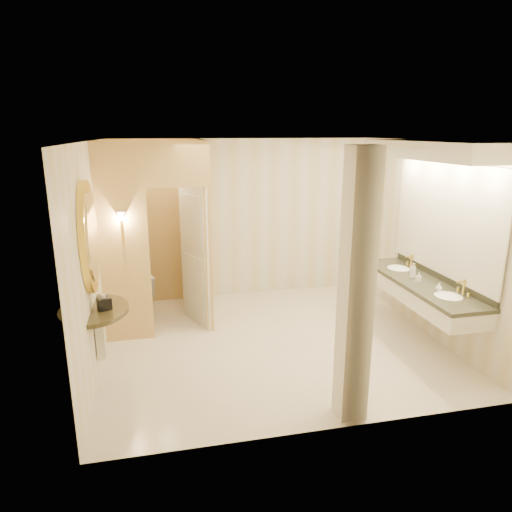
{
  "coord_description": "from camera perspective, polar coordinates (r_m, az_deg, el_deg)",
  "views": [
    {
      "loc": [
        -1.46,
        -5.61,
        2.82
      ],
      "look_at": [
        -0.19,
        0.2,
        1.18
      ],
      "focal_mm": 32.0,
      "sensor_mm": 36.0,
      "label": 1
    }
  ],
  "objects": [
    {
      "name": "vanity",
      "position": [
        6.35,
        20.78,
        3.58
      ],
      "size": [
        0.75,
        2.41,
        2.09
      ],
      "color": "beige",
      "rests_on": "floor"
    },
    {
      "name": "pillar",
      "position": [
        4.46,
        12.41,
        -4.18
      ],
      "size": [
        0.27,
        0.27,
        2.7
      ],
      "primitive_type": "cube",
      "color": "beige",
      "rests_on": "floor"
    },
    {
      "name": "wall_back",
      "position": [
        7.89,
        -1.42,
        4.64
      ],
      "size": [
        4.5,
        0.02,
        2.7
      ],
      "primitive_type": "cube",
      "color": "beige",
      "rests_on": "floor"
    },
    {
      "name": "toilet_closet",
      "position": [
        6.74,
        -9.17,
        2.91
      ],
      "size": [
        1.5,
        1.55,
        2.7
      ],
      "color": "#E7C779",
      "rests_on": "floor"
    },
    {
      "name": "wall_right",
      "position": [
        6.88,
        20.68,
        2.06
      ],
      "size": [
        0.02,
        4.0,
        2.7
      ],
      "primitive_type": "cube",
      "color": "beige",
      "rests_on": "floor"
    },
    {
      "name": "toilet",
      "position": [
        7.35,
        -14.7,
        -4.65
      ],
      "size": [
        0.59,
        0.8,
        0.73
      ],
      "primitive_type": "imported",
      "rotation": [
        0.0,
        0.0,
        3.43
      ],
      "color": "white",
      "rests_on": "floor"
    },
    {
      "name": "soap_bottle_a",
      "position": [
        6.43,
        19.66,
        -2.52
      ],
      "size": [
        0.07,
        0.07,
        0.13
      ],
      "primitive_type": "imported",
      "rotation": [
        0.0,
        0.0,
        -0.17
      ],
      "color": "beige",
      "rests_on": "vanity"
    },
    {
      "name": "console_shelf",
      "position": [
        5.37,
        -19.86,
        -1.52
      ],
      "size": [
        0.96,
        0.96,
        1.93
      ],
      "color": "black",
      "rests_on": "floor"
    },
    {
      "name": "ceiling",
      "position": [
        5.8,
        2.36,
        14.2
      ],
      "size": [
        4.5,
        4.5,
        0.0
      ],
      "primitive_type": "plane",
      "rotation": [
        3.14,
        0.0,
        0.0
      ],
      "color": "white",
      "rests_on": "wall_back"
    },
    {
      "name": "floor",
      "position": [
        6.44,
        2.09,
        -10.56
      ],
      "size": [
        4.5,
        4.5,
        0.0
      ],
      "primitive_type": "plane",
      "color": "beige",
      "rests_on": "ground"
    },
    {
      "name": "tissue_box",
      "position": [
        5.43,
        -18.43,
        -5.65
      ],
      "size": [
        0.18,
        0.18,
        0.14
      ],
      "primitive_type": "cube",
      "rotation": [
        0.0,
        0.0,
        0.37
      ],
      "color": "black",
      "rests_on": "console_shelf"
    },
    {
      "name": "wall_sconce",
      "position": [
        6.15,
        -16.49,
        4.58
      ],
      "size": [
        0.14,
        0.14,
        0.42
      ],
      "color": "gold",
      "rests_on": "toilet_closet"
    },
    {
      "name": "soap_bottle_b",
      "position": [
        6.17,
        21.9,
        -3.62
      ],
      "size": [
        0.1,
        0.1,
        0.1
      ],
      "primitive_type": "imported",
      "rotation": [
        0.0,
        0.0,
        0.28
      ],
      "color": "silver",
      "rests_on": "vanity"
    },
    {
      "name": "soap_bottle_c",
      "position": [
        6.59,
        19.02,
        -1.7
      ],
      "size": [
        0.1,
        0.1,
        0.21
      ],
      "primitive_type": "imported",
      "rotation": [
        0.0,
        0.0,
        0.22
      ],
      "color": "#C6B28C",
      "rests_on": "vanity"
    },
    {
      "name": "wall_left",
      "position": [
        5.85,
        -19.64,
        -0.06
      ],
      "size": [
        0.02,
        4.0,
        2.7
      ],
      "primitive_type": "cube",
      "color": "beige",
      "rests_on": "floor"
    },
    {
      "name": "wall_front",
      "position": [
        4.16,
        9.14,
        -5.47
      ],
      "size": [
        4.5,
        0.02,
        2.7
      ],
      "primitive_type": "cube",
      "color": "beige",
      "rests_on": "floor"
    }
  ]
}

